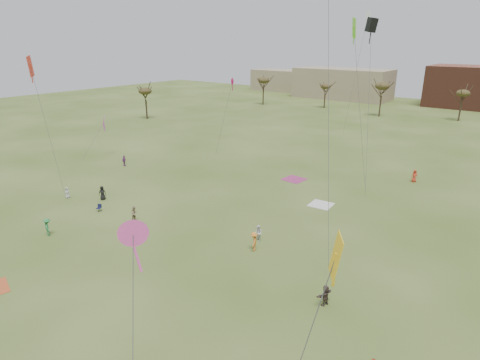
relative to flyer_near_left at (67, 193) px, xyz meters
The scene contains 18 objects.
ground 23.50m from the flyer_near_left, 13.27° to the right, with size 260.00×260.00×0.00m, color #384D18.
flyer_near_left is the anchor object (origin of this frame).
flyer_near_center 10.64m from the flyer_near_left, 40.38° to the right, with size 1.19×0.69×1.85m, color #2B8343.
spectator_fore_b 12.41m from the flyer_near_left, ahead, with size 0.84×0.65×1.72m, color #967D5F.
spectator_fore_c 36.21m from the flyer_near_left, ahead, with size 1.57×0.50×1.70m, color #4D3A37.
flyer_mid_a 4.71m from the flyer_near_left, 31.54° to the left, with size 0.89×0.58×1.82m, color black.
flyer_mid_b 27.13m from the flyer_near_left, ahead, with size 1.22×0.70×1.88m, color orange.
spectator_mid_d 14.50m from the flyer_near_left, 113.72° to the left, with size 1.03×0.43×1.76m, color #853B8F.
spectator_mid_e 26.67m from the flyer_near_left, 11.73° to the left, with size 0.82×0.64×1.69m, color silver.
flyer_far_b 47.45m from the flyer_near_left, 45.33° to the left, with size 0.88×0.57×1.80m, color red.
blanket_cream 32.22m from the flyer_near_left, 33.76° to the left, with size 2.68×2.68×0.03m, color white.
blanket_plum 30.94m from the flyer_near_left, 51.53° to the left, with size 2.95×2.95×0.03m, color #A1316C.
camp_chair_left 6.90m from the flyer_near_left, ahead, with size 0.69×0.71×0.87m.
kites_aloft 39.58m from the flyer_near_left, 48.76° to the left, with size 63.29×73.77×25.56m.
tree_line 76.66m from the flyer_near_left, 74.81° to the left, with size 117.44×49.32×8.91m.
building_tan 110.36m from the flyer_near_left, 96.32° to the left, with size 32.00×14.00×10.00m, color #937F60.
building_brick 118.06m from the flyer_near_left, 76.34° to the left, with size 26.00×16.00×12.00m, color brown.
building_tan_west 124.03m from the flyer_near_left, 109.87° to the left, with size 20.00×12.00×8.00m, color #937F60.
Camera 1 is at (24.24, -19.40, 19.25)m, focal length 30.32 mm.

